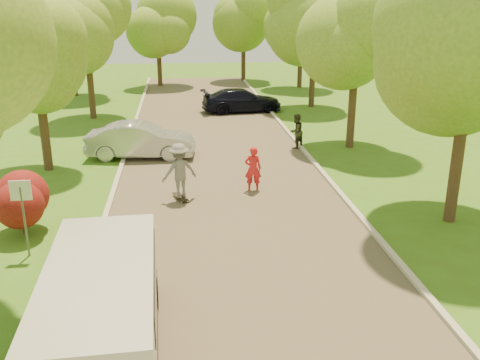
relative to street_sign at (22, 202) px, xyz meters
name	(u,v)px	position (x,y,z in m)	size (l,w,h in m)	color
ground	(261,326)	(5.80, -4.00, -1.56)	(100.00, 100.00, 0.00)	#3D6417
road	(227,196)	(5.80, 4.00, -1.56)	(8.00, 60.00, 0.01)	#4C4438
curb_left	(111,199)	(1.75, 4.00, -1.50)	(0.18, 60.00, 0.12)	#B2AD9E
curb_right	(337,190)	(9.85, 4.00, -1.50)	(0.18, 60.00, 0.12)	#B2AD9E
street_sign	(22,202)	(0.00, 0.00, 0.00)	(0.55, 0.06, 2.17)	#59595E
red_shrub	(20,200)	(-0.50, 1.50, -0.47)	(1.70, 1.70, 1.95)	#382619
tree_l_midb	(40,56)	(-1.01, 8.00, 3.02)	(4.30, 4.20, 6.62)	#382619
tree_l_far	(89,21)	(-0.59, 18.00, 3.90)	(4.92, 4.80, 7.79)	#382619
tree_r_midb	(361,41)	(12.40, 10.00, 3.32)	(4.51, 4.40, 7.01)	#382619
tree_r_far	(319,13)	(13.03, 20.00, 4.27)	(5.33, 5.20, 8.34)	#382619
tree_bg_a	(71,19)	(-2.98, 26.00, 3.75)	(5.12, 5.00, 7.72)	#382619
tree_bg_b	(305,14)	(14.02, 28.00, 3.97)	(5.12, 5.00, 7.95)	#382619
tree_bg_c	(160,21)	(3.01, 30.00, 3.46)	(4.92, 4.80, 7.33)	#382619
tree_bg_d	(246,16)	(10.02, 32.00, 3.75)	(5.12, 5.00, 7.72)	#382619
minivan	(102,311)	(2.62, -4.69, -0.54)	(2.24, 5.30, 1.95)	silver
silver_sedan	(141,140)	(2.50, 9.35, -0.79)	(1.63, 4.69, 1.54)	#AAABAF
dark_sedan	(242,100)	(8.10, 18.86, -0.85)	(2.00, 4.92, 1.43)	black
longboard	(180,197)	(4.16, 3.84, -1.46)	(0.59, 1.01, 0.11)	black
skateboarder	(179,170)	(4.16, 3.84, -0.49)	(1.23, 0.71, 1.91)	slate
person_striped	(253,169)	(6.80, 4.48, -0.73)	(0.61, 0.40, 1.67)	red
person_olive	(296,131)	(9.60, 10.05, -0.75)	(0.79, 0.62, 1.63)	#2C331E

